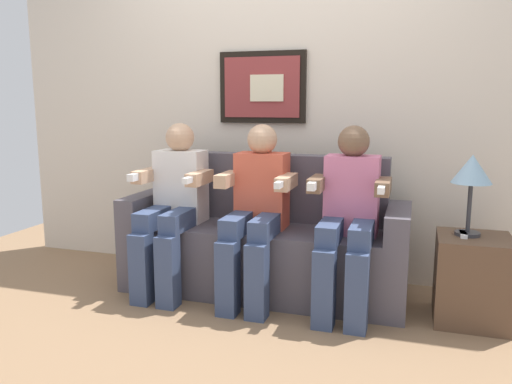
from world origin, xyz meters
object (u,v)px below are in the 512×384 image
(person_on_right, at_px, (349,213))
(person_on_left, at_px, (173,201))
(spare_remote_on_table, at_px, (463,234))
(table_lamp, at_px, (472,173))
(person_in_middle, at_px, (257,207))
(couch, at_px, (264,245))
(side_table_right, at_px, (472,279))

(person_on_right, bearing_deg, person_on_left, 180.00)
(spare_remote_on_table, bearing_deg, person_on_right, -174.85)
(person_on_left, bearing_deg, table_lamp, 2.67)
(person_on_left, distance_m, table_lamp, 1.82)
(person_in_middle, distance_m, person_on_right, 0.57)
(spare_remote_on_table, bearing_deg, couch, 174.80)
(person_on_right, bearing_deg, table_lamp, 7.25)
(person_on_left, relative_size, person_in_middle, 1.00)
(couch, height_order, side_table_right, couch)
(couch, distance_m, person_on_left, 0.66)
(couch, xyz_separation_m, person_on_left, (-0.57, -0.17, 0.29))
(couch, bearing_deg, person_on_right, -16.34)
(couch, relative_size, side_table_right, 3.68)
(person_on_left, bearing_deg, person_on_right, 0.00)
(person_in_middle, height_order, side_table_right, person_in_middle)
(person_on_left, height_order, spare_remote_on_table, person_on_left)
(person_on_left, relative_size, side_table_right, 2.22)
(couch, height_order, table_lamp, table_lamp)
(person_on_left, relative_size, table_lamp, 2.41)
(couch, bearing_deg, person_on_left, -163.67)
(side_table_right, relative_size, spare_remote_on_table, 3.85)
(person_on_left, height_order, side_table_right, person_on_left)
(person_in_middle, height_order, person_on_right, same)
(couch, xyz_separation_m, person_on_right, (0.57, -0.17, 0.29))
(person_in_middle, distance_m, table_lamp, 1.26)
(table_lamp, bearing_deg, person_on_right, -172.75)
(person_in_middle, bearing_deg, side_table_right, 2.75)
(person_on_left, height_order, person_on_right, same)
(table_lamp, bearing_deg, person_on_left, -177.33)
(couch, distance_m, person_in_middle, 0.34)
(couch, xyz_separation_m, person_in_middle, (0.00, -0.17, 0.29))
(person_on_right, bearing_deg, person_in_middle, 179.95)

